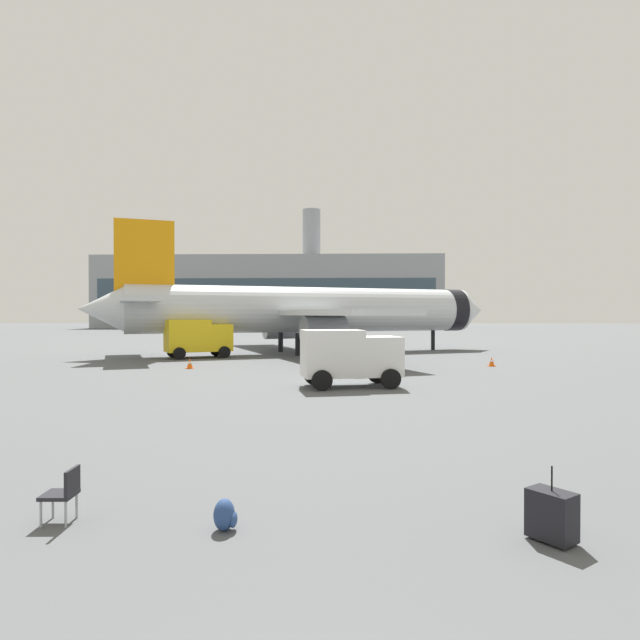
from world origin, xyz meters
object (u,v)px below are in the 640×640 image
Objects in this scene: cargo_van at (350,355)px; traveller_backpack at (225,515)px; safety_cone_near at (492,362)px; safety_cone_far at (182,353)px; service_truck at (198,337)px; gate_chair at (64,491)px; rolling_suitcase at (552,515)px; airplane_at_gate at (309,310)px; safety_cone_mid at (190,363)px.

cargo_van is 9.85× the size of traveller_backpack.
safety_cone_far reaches higher than safety_cone_near.
service_truck is 33.22m from gate_chair.
traveller_backpack is (-11.43, -26.85, -0.06)m from safety_cone_near.
rolling_suitcase is at bearing -103.71° from safety_cone_near.
gate_chair is at bearing -76.94° from safety_cone_far.
traveller_backpack is (10.27, -33.23, -0.07)m from safety_cone_far.
service_truck is 19.72m from cargo_van.
traveller_backpack is (-2.21, -16.58, -1.22)m from cargo_van.
safety_cone_far is at bearing -152.88° from airplane_at_gate.
airplane_at_gate is 7.23× the size of cargo_van.
rolling_suitcase is (-6.61, -27.09, 0.10)m from safety_cone_near.
service_truck is at bearing 101.44° from safety_cone_mid.
service_truck reaches higher than cargo_van.
safety_cone_far is (-12.49, 16.65, -1.14)m from cargo_van.
safety_cone_far is at bearing 103.06° from gate_chair.
safety_cone_mid is at bearing 116.01° from rolling_suitcase.
airplane_at_gate is at bearing 98.11° from cargo_van.
gate_chair is (-7.43, 0.47, 0.11)m from rolling_suitcase.
gate_chair is at bearing -78.93° from service_truck.
cargo_van is 20.85m from safety_cone_far.
traveller_backpack is at bearing -73.42° from safety_cone_mid.
cargo_van is (3.06, -21.48, -2.21)m from airplane_at_gate.
cargo_van is at bearing 73.55° from gate_chair.
rolling_suitcase is (5.67, -38.31, -3.27)m from airplane_at_gate.
cargo_van reaches higher than gate_chair.
cargo_van is at bearing 82.40° from traveller_backpack.
safety_cone_mid is at bearing -115.94° from airplane_at_gate.
safety_cone_mid is 9.03m from safety_cone_far.
safety_cone_far is 0.72× the size of gate_chair.
traveller_backpack is 0.56× the size of gate_chair.
rolling_suitcase is 1.28× the size of gate_chair.
rolling_suitcase reaches higher than traveller_backpack.
cargo_van is at bearing -81.89° from airplane_at_gate.
service_truck reaches higher than traveller_backpack.
service_truck reaches higher than safety_cone_far.
airplane_at_gate is 9.91m from service_truck.
traveller_backpack is at bearing -74.67° from service_truck.
cargo_van is at bearing -40.30° from safety_cone_mid.
airplane_at_gate is at bearing 27.12° from safety_cone_far.
gate_chair is at bearing 175.17° from traveller_backpack.
safety_cone_near is 18.90m from safety_cone_mid.
airplane_at_gate is 16.97m from safety_cone_near.
safety_cone_mid is (-18.78, -2.15, 0.02)m from safety_cone_near.
cargo_van is 7.57× the size of safety_cone_mid.
safety_cone_mid is 25.76m from traveller_backpack.
rolling_suitcase is at bearing -65.74° from safety_cone_far.
gate_chair is (-1.77, -37.84, -3.16)m from airplane_at_gate.
airplane_at_gate is at bearing 91.28° from traveller_backpack.
gate_chair is (-4.83, -16.36, -0.95)m from cargo_van.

